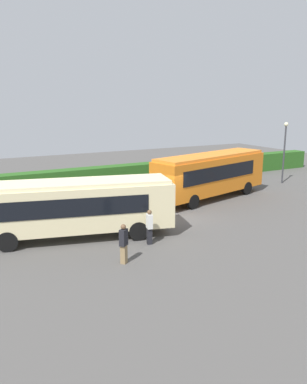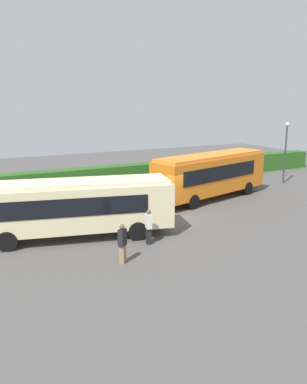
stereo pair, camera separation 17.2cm
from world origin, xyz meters
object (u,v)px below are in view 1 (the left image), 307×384
Objects in this scene: person_right at (108,201)px; person_far at (200,178)px; bus_orange at (211,173)px; person_center at (149,226)px; person_left at (124,243)px; lamppost at (285,145)px; bus_cream at (73,206)px.

person_far is (9.64, 3.93, -0.07)m from person_right.
bus_orange is at bearing -47.69° from person_right.
person_left is at bearing -131.20° from person_center.
person_right is 0.34× the size of lamppost.
bus_orange is 10.51m from person_center.
bus_cream is at bearing 161.78° from person_far.
bus_orange is at bearing 31.55° from bus_cream.
person_left is at bearing -153.98° from lamppost.
person_left is 0.34× the size of lamppost.
bus_orange reaches higher than person_far.
person_left is 16.25m from person_far.
person_far is at bearing -30.04° from person_right.
lamppost reaches higher than bus_orange.
person_far is at bearing 167.49° from lamppost.
lamppost reaches higher than person_far.
person_right reaches higher than person_far.
person_right is 17.59m from lamppost.
bus_orange is at bearing 88.86° from person_left.
person_right is (3.12, 2.99, -0.82)m from bus_cream.
lamppost is at bearing -59.19° from person_far.
person_right is 10.41m from person_far.
person_left is (-10.48, -7.91, -0.93)m from bus_orange.
person_far is at bearing 53.93° from bus_orange.
person_center is 1.00× the size of person_right.
bus_orange is 5.69× the size of person_right.
person_right is at bearing -172.63° from lamppost.
person_far is 0.32× the size of lamppost.
person_far is at bearing 56.38° from person_center.
person_left is 2.67m from person_center.
bus_cream is 21.12m from lamppost.
person_left is 7.56m from person_right.
person_center reaches higher than person_far.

